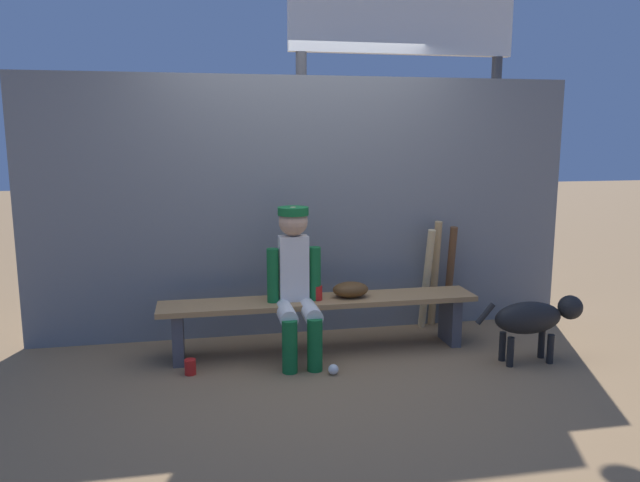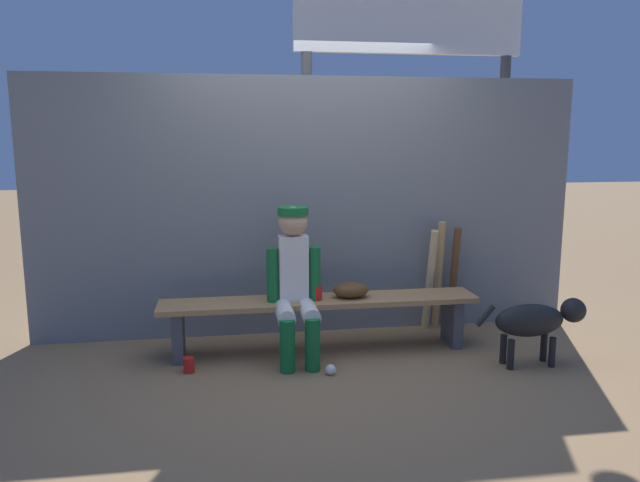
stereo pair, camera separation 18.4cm
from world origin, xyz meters
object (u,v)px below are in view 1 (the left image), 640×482
(bat_wood_dark, at_px, (450,277))
(cup_on_bench, at_px, (317,293))
(bat_wood_tan, at_px, (435,274))
(dog, at_px, (535,318))
(bat_wood_natural, at_px, (427,279))
(scoreboard, at_px, (409,48))
(player_seated, at_px, (296,279))
(dugout_bench, at_px, (320,310))
(cup_on_ground, at_px, (190,367))
(baseball, at_px, (334,369))
(baseball_glove, at_px, (351,290))

(bat_wood_dark, xyz_separation_m, cup_on_bench, (-1.26, -0.42, 0.03))
(bat_wood_tan, height_order, dog, bat_wood_tan)
(bat_wood_natural, height_order, scoreboard, scoreboard)
(player_seated, bearing_deg, dugout_bench, 27.70)
(player_seated, distance_m, cup_on_ground, 0.98)
(bat_wood_tan, relative_size, bat_wood_dark, 1.06)
(baseball, relative_size, scoreboard, 0.02)
(baseball_glove, relative_size, bat_wood_natural, 0.31)
(baseball, bearing_deg, cup_on_ground, 168.63)
(player_seated, height_order, dog, player_seated)
(cup_on_bench, bearing_deg, baseball_glove, 6.03)
(bat_wood_tan, relative_size, cup_on_ground, 8.58)
(scoreboard, distance_m, dog, 2.79)
(scoreboard, height_order, dog, scoreboard)
(dugout_bench, bearing_deg, player_seated, -152.30)
(dog, bearing_deg, bat_wood_tan, 113.40)
(player_seated, distance_m, dog, 1.79)
(dugout_bench, distance_m, player_seated, 0.36)
(dugout_bench, relative_size, baseball_glove, 8.73)
(bat_wood_tan, distance_m, cup_on_bench, 1.22)
(baseball, distance_m, cup_on_bench, 0.63)
(cup_on_ground, relative_size, dog, 0.13)
(cup_on_ground, bearing_deg, player_seated, 12.39)
(cup_on_ground, xyz_separation_m, dog, (2.50, -0.24, 0.28))
(bat_wood_tan, xyz_separation_m, baseball, (-1.10, -0.90, -0.43))
(dugout_bench, distance_m, baseball, 0.56)
(bat_wood_tan, bearing_deg, bat_wood_natural, -145.93)
(cup_on_bench, bearing_deg, bat_wood_dark, 18.61)
(bat_wood_dark, relative_size, dog, 1.06)
(dugout_bench, relative_size, baseball, 33.04)
(bat_wood_tan, bearing_deg, dugout_bench, -159.10)
(bat_wood_natural, xyz_separation_m, bat_wood_tan, (0.10, 0.07, 0.03))
(bat_wood_tan, relative_size, dog, 1.12)
(bat_wood_dark, distance_m, cup_on_bench, 1.33)
(dog, bearing_deg, bat_wood_dark, 107.01)
(baseball_glove, bearing_deg, dog, -22.40)
(dugout_bench, xyz_separation_m, cup_on_bench, (-0.03, -0.03, 0.15))
(baseball_glove, distance_m, dog, 1.38)
(player_seated, height_order, cup_on_ground, player_seated)
(bat_wood_dark, bearing_deg, cup_on_bench, -161.39)
(bat_wood_natural, height_order, cup_on_ground, bat_wood_natural)
(baseball_glove, relative_size, cup_on_bench, 2.55)
(cup_on_ground, xyz_separation_m, cup_on_bench, (0.96, 0.25, 0.42))
(player_seated, height_order, bat_wood_natural, player_seated)
(bat_wood_dark, relative_size, cup_on_bench, 8.10)
(bat_wood_dark, relative_size, cup_on_ground, 8.10)
(player_seated, bearing_deg, baseball_glove, 13.52)
(dugout_bench, height_order, cup_on_ground, dugout_bench)
(bat_wood_tan, xyz_separation_m, scoreboard, (0.00, 0.81, 1.99))
(bat_wood_natural, distance_m, scoreboard, 2.21)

